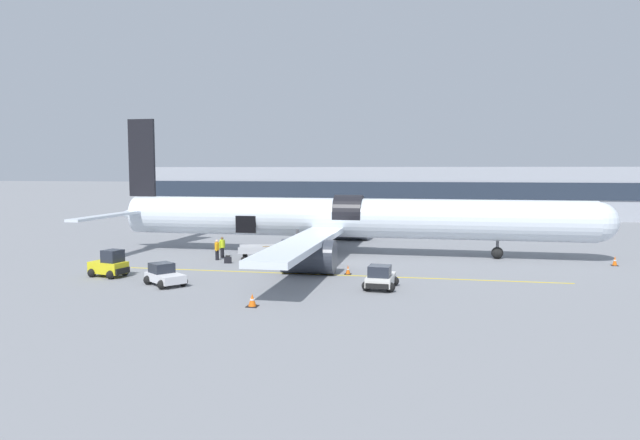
{
  "coord_description": "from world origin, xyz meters",
  "views": [
    {
      "loc": [
        6.97,
        -41.5,
        6.94
      ],
      "look_at": [
        -1.65,
        0.87,
        3.06
      ],
      "focal_mm": 32.0,
      "sensor_mm": 36.0,
      "label": 1
    }
  ],
  "objects": [
    {
      "name": "ground_plane",
      "position": [
        0.0,
        0.0,
        0.0
      ],
      "size": [
        500.0,
        500.0,
        0.0
      ],
      "primitive_type": "plane",
      "color": "gray"
    },
    {
      "name": "safety_cone_engine_left",
      "position": [
        -2.03,
        -14.44,
        0.31
      ],
      "size": [
        0.58,
        0.58,
        0.67
      ],
      "color": "black",
      "rests_on": "ground_plane"
    },
    {
      "name": "airplane",
      "position": [
        -0.53,
        4.15,
        2.85
      ],
      "size": [
        40.91,
        37.31,
        11.23
      ],
      "color": "silver",
      "rests_on": "ground_plane"
    },
    {
      "name": "ground_crew_loader_a",
      "position": [
        -2.29,
        -2.19,
        0.86
      ],
      "size": [
        0.41,
        0.57,
        1.63
      ],
      "color": "black",
      "rests_on": "ground_plane"
    },
    {
      "name": "ground_crew_driver",
      "position": [
        -3.37,
        -0.19,
        0.93
      ],
      "size": [
        0.55,
        0.59,
        1.78
      ],
      "color": "#1E2338",
      "rests_on": "ground_plane"
    },
    {
      "name": "ground_crew_supervisor",
      "position": [
        -9.34,
        -0.8,
        0.83
      ],
      "size": [
        0.41,
        0.55,
        1.58
      ],
      "color": "black",
      "rests_on": "ground_plane"
    },
    {
      "name": "baggage_cart_loading",
      "position": [
        -6.18,
        -0.2,
        0.57
      ],
      "size": [
        3.94,
        2.56,
        1.11
      ],
      "color": "#B7BABF",
      "rests_on": "ground_plane"
    },
    {
      "name": "suitcase_on_tarmac_upright",
      "position": [
        -7.99,
        -2.1,
        0.25
      ],
      "size": [
        0.55,
        0.24,
        0.6
      ],
      "color": "black",
      "rests_on": "ground_plane"
    },
    {
      "name": "safety_cone_wingtip",
      "position": [
        1.37,
        -4.67,
        0.29
      ],
      "size": [
        0.44,
        0.44,
        0.62
      ],
      "color": "black",
      "rests_on": "ground_plane"
    },
    {
      "name": "terminal_strip",
      "position": [
        0.0,
        45.66,
        3.62
      ],
      "size": [
        73.93,
        12.69,
        7.24
      ],
      "color": "#9EA3AD",
      "rests_on": "ground_plane"
    },
    {
      "name": "apron_marking_line",
      "position": [
        0.64,
        -5.11,
        0.0
      ],
      "size": [
        29.41,
        0.46,
        0.01
      ],
      "color": "yellow",
      "rests_on": "ground_plane"
    },
    {
      "name": "baggage_tug_lead",
      "position": [
        3.91,
        -8.81,
        0.61
      ],
      "size": [
        2.03,
        2.9,
        1.42
      ],
      "color": "silver",
      "rests_on": "ground_plane"
    },
    {
      "name": "safety_cone_nose",
      "position": [
        19.7,
        2.49,
        0.33
      ],
      "size": [
        0.45,
        0.45,
        0.71
      ],
      "color": "black",
      "rests_on": "ground_plane"
    },
    {
      "name": "ground_crew_loader_b",
      "position": [
        -9.38,
        0.36,
        0.87
      ],
      "size": [
        0.51,
        0.55,
        1.65
      ],
      "color": "black",
      "rests_on": "ground_plane"
    },
    {
      "name": "baggage_tug_mid",
      "position": [
        -8.89,
        -10.35,
        0.57
      ],
      "size": [
        3.06,
        2.77,
        1.3
      ],
      "color": "silver",
      "rests_on": "ground_plane"
    },
    {
      "name": "baggage_tug_rear",
      "position": [
        -13.61,
        -8.57,
        0.72
      ],
      "size": [
        2.65,
        2.11,
        1.76
      ],
      "color": "yellow",
      "rests_on": "ground_plane"
    }
  ]
}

